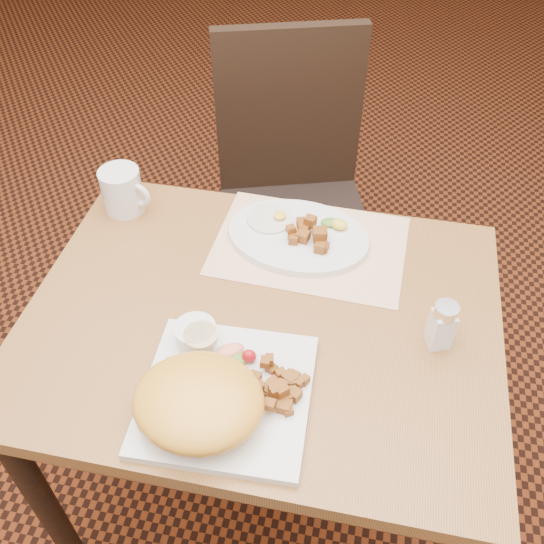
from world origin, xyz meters
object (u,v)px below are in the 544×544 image
(table, at_px, (262,350))
(plate_square, at_px, (227,394))
(coffee_mug, at_px, (123,191))
(plate_oval, at_px, (298,236))
(chair_far, at_px, (293,186))
(salt_shaker, at_px, (442,325))

(table, distance_m, plate_square, 0.23)
(table, bearing_deg, coffee_mug, 145.92)
(plate_square, relative_size, plate_oval, 0.92)
(chair_far, height_order, plate_oval, chair_far)
(coffee_mug, bearing_deg, chair_far, 54.00)
(chair_far, bearing_deg, salt_shaker, 101.32)
(plate_oval, distance_m, salt_shaker, 0.37)
(chair_far, bearing_deg, table, 76.65)
(chair_far, relative_size, salt_shaker, 9.70)
(table, xyz_separation_m, plate_oval, (0.03, 0.22, 0.12))
(table, bearing_deg, plate_oval, 81.84)
(table, height_order, salt_shaker, salt_shaker)
(salt_shaker, height_order, coffee_mug, coffee_mug)
(chair_far, relative_size, plate_oval, 3.19)
(coffee_mug, bearing_deg, plate_oval, -3.92)
(plate_oval, bearing_deg, coffee_mug, 176.08)
(table, bearing_deg, chair_far, 94.74)
(chair_far, height_order, coffee_mug, chair_far)
(plate_square, height_order, coffee_mug, coffee_mug)
(table, distance_m, coffee_mug, 0.47)
(plate_square, distance_m, coffee_mug, 0.57)
(table, height_order, plate_square, plate_square)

